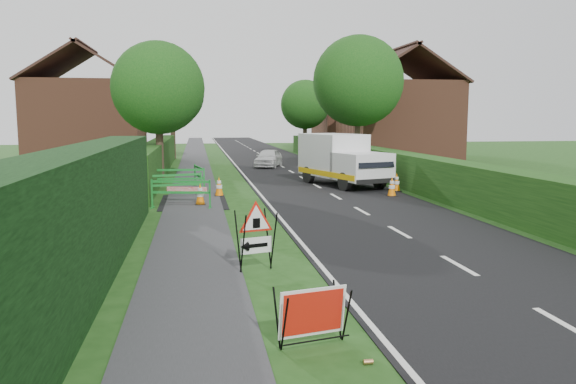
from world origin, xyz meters
TOP-DOWN VIEW (x-y plane):
  - ground at (0.00, 0.00)m, footprint 120.00×120.00m
  - road_surface at (2.50, 35.00)m, footprint 6.00×90.00m
  - footpath at (-3.00, 35.00)m, footprint 2.00×90.00m
  - hedge_west_near at (-5.00, 0.00)m, footprint 1.10×18.00m
  - hedge_west_far at (-5.00, 22.00)m, footprint 1.00×24.00m
  - hedge_east at (6.50, 16.00)m, footprint 1.20×50.00m
  - house_west at (-10.00, 30.00)m, footprint 7.50×7.40m
  - house_east_a at (11.00, 28.00)m, footprint 7.50×7.40m
  - house_east_b at (12.00, 42.00)m, footprint 7.50×7.40m
  - tree_nw at (-4.60, 18.00)m, footprint 4.40×4.40m
  - tree_ne at (6.40, 22.00)m, footprint 5.20×5.20m
  - tree_fw at (-4.60, 34.00)m, footprint 4.80×4.80m
  - tree_fe at (6.40, 38.00)m, footprint 4.20×4.20m
  - red_rect_sign at (-1.36, -2.56)m, footprint 1.04×0.76m
  - triangle_sign at (-1.75, 1.26)m, footprint 1.02×1.02m
  - works_van at (3.64, 15.14)m, footprint 3.40×5.47m
  - traffic_cone_0 at (4.72, 11.31)m, footprint 0.38×0.38m
  - traffic_cone_1 at (5.44, 12.74)m, footprint 0.38×0.38m
  - traffic_cone_2 at (4.99, 16.57)m, footprint 0.38×0.38m
  - traffic_cone_3 at (-2.76, 10.27)m, footprint 0.38×0.38m
  - traffic_cone_4 at (-2.00, 12.50)m, footprint 0.38×0.38m
  - ped_barrier_0 at (-3.41, 9.65)m, footprint 2.09×0.79m
  - ped_barrier_1 at (-3.68, 11.93)m, footprint 2.08×0.83m
  - ped_barrier_2 at (-3.57, 14.10)m, footprint 2.08×0.49m
  - ped_barrier_3 at (-2.76, 15.02)m, footprint 0.74×2.09m
  - redwhite_plank at (-3.23, 11.00)m, footprint 1.46×0.43m
  - litter_can at (-0.78, -3.23)m, footprint 0.12×0.07m
  - hatchback_car at (1.62, 25.39)m, footprint 2.37×3.66m

SIDE VIEW (x-z plane):
  - ground at x=0.00m, z-range 0.00..0.00m
  - hedge_west_near at x=-5.00m, z-range -1.25..1.25m
  - hedge_west_far at x=-5.00m, z-range -0.90..0.90m
  - hedge_east at x=6.50m, z-range -0.75..0.75m
  - redwhite_plank at x=-3.23m, z-range -0.12..0.12m
  - litter_can at x=-0.78m, z-range -0.03..0.03m
  - road_surface at x=2.50m, z-range -0.01..0.01m
  - footpath at x=-3.00m, z-range -0.01..0.02m
  - traffic_cone_0 at x=4.72m, z-range 0.00..0.79m
  - traffic_cone_1 at x=5.44m, z-range 0.00..0.79m
  - traffic_cone_2 at x=4.99m, z-range 0.00..0.79m
  - traffic_cone_3 at x=-2.76m, z-range 0.00..0.79m
  - traffic_cone_4 at x=-2.00m, z-range 0.00..0.79m
  - red_rect_sign at x=-1.36m, z-range 0.06..0.86m
  - hatchback_car at x=1.62m, z-range 0.00..1.16m
  - ped_barrier_0 at x=-3.41m, z-range 0.13..1.13m
  - ped_barrier_1 at x=-3.68m, z-range 0.13..1.13m
  - ped_barrier_2 at x=-3.57m, z-range 0.13..1.13m
  - ped_barrier_3 at x=-2.76m, z-range 0.13..1.13m
  - triangle_sign at x=-1.75m, z-range 0.24..1.44m
  - works_van at x=3.64m, z-range 0.07..2.41m
  - house_west at x=-10.00m, z-range -1.04..6.84m
  - house_east_a at x=11.00m, z-range -1.04..6.84m
  - house_east_b at x=12.00m, z-range -1.04..6.84m
  - tree_fe at x=6.40m, z-range 1.05..7.39m
  - tree_nw at x=-4.60m, z-range 1.13..7.83m
  - tree_fw at x=-4.60m, z-range 1.21..8.45m
  - tree_ne at x=6.40m, z-range 1.28..9.07m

